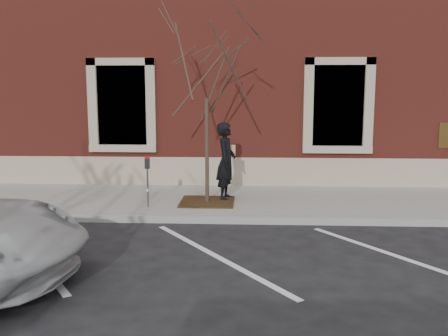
{
  "coord_description": "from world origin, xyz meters",
  "views": [
    {
      "loc": [
        0.53,
        -10.4,
        2.82
      ],
      "look_at": [
        0.0,
        0.6,
        1.1
      ],
      "focal_mm": 40.0,
      "sensor_mm": 36.0,
      "label": 1
    }
  ],
  "objects": [
    {
      "name": "ground",
      "position": [
        0.0,
        0.0,
        0.0
      ],
      "size": [
        120.0,
        120.0,
        0.0
      ],
      "primitive_type": "plane",
      "color": "#28282B",
      "rests_on": "ground"
    },
    {
      "name": "sidewalk_near",
      "position": [
        0.0,
        1.75,
        0.07
      ],
      "size": [
        40.0,
        3.5,
        0.15
      ],
      "primitive_type": "cube",
      "color": "#A6A49C",
      "rests_on": "ground"
    },
    {
      "name": "curb_near",
      "position": [
        0.0,
        -0.05,
        0.07
      ],
      "size": [
        40.0,
        0.12,
        0.15
      ],
      "primitive_type": "cube",
      "color": "#9E9E99",
      "rests_on": "ground"
    },
    {
      "name": "parking_stripes",
      "position": [
        0.0,
        -2.2,
        0.0
      ],
      "size": [
        28.0,
        4.4,
        0.01
      ],
      "primitive_type": null,
      "color": "silver",
      "rests_on": "ground"
    },
    {
      "name": "building_civic",
      "position": [
        0.0,
        7.74,
        4.0
      ],
      "size": [
        40.0,
        8.62,
        8.0
      ],
      "color": "maroon",
      "rests_on": "ground"
    },
    {
      "name": "man",
      "position": [
        -0.0,
        1.66,
        1.1
      ],
      "size": [
        0.56,
        0.76,
        1.9
      ],
      "primitive_type": "imported",
      "rotation": [
        0.0,
        0.0,
        1.42
      ],
      "color": "black",
      "rests_on": "sidewalk_near"
    },
    {
      "name": "parking_meter",
      "position": [
        -1.76,
        0.75,
        0.97
      ],
      "size": [
        0.11,
        0.08,
        1.19
      ],
      "rotation": [
        0.0,
        0.0,
        -0.36
      ],
      "color": "#595B60",
      "rests_on": "sidewalk_near"
    },
    {
      "name": "tree_grate",
      "position": [
        -0.44,
        1.29,
        0.17
      ],
      "size": [
        1.28,
        1.28,
        0.03
      ],
      "primitive_type": "cube",
      "color": "#3F2C14",
      "rests_on": "sidewalk_near"
    },
    {
      "name": "sapling",
      "position": [
        -0.44,
        1.29,
        3.32
      ],
      "size": [
        2.72,
        2.72,
        4.53
      ],
      "color": "#3E3326",
      "rests_on": "sidewalk_near"
    }
  ]
}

